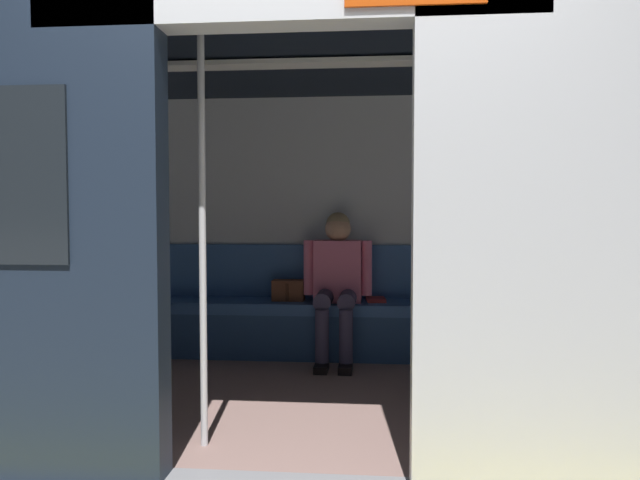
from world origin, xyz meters
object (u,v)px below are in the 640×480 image
at_px(person_seated, 337,276).
at_px(handbag, 288,290).
at_px(train_car, 301,160).
at_px(bench_seat, 326,315).
at_px(grab_pole_door, 202,235).
at_px(book, 376,299).

height_order(person_seated, handbag, person_seated).
bearing_deg(train_car, handbag, -77.58).
height_order(bench_seat, person_seated, person_seated).
bearing_deg(train_car, person_seated, -100.21).
relative_size(bench_seat, handbag, 12.86).
relative_size(bench_seat, grab_pole_door, 1.56).
bearing_deg(grab_pole_door, person_seated, -107.65).
relative_size(handbag, grab_pole_door, 0.12).
xyz_separation_m(person_seated, grab_pole_door, (0.57, 1.79, 0.39)).
xyz_separation_m(train_car, grab_pole_door, (0.40, 0.83, -0.44)).
distance_m(bench_seat, person_seated, 0.34).
distance_m(person_seated, handbag, 0.44).
xyz_separation_m(book, grab_pole_door, (0.88, 1.93, 0.60)).
distance_m(bench_seat, grab_pole_door, 2.03).
relative_size(train_car, handbag, 24.62).
bearing_deg(person_seated, grab_pole_door, 72.35).
bearing_deg(book, grab_pole_door, 60.56).
xyz_separation_m(bench_seat, grab_pole_door, (0.47, 1.84, 0.72)).
height_order(bench_seat, grab_pole_door, grab_pole_door).
bearing_deg(grab_pole_door, train_car, -115.57).
distance_m(person_seated, grab_pole_door, 1.92).
relative_size(book, grab_pole_door, 0.10).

